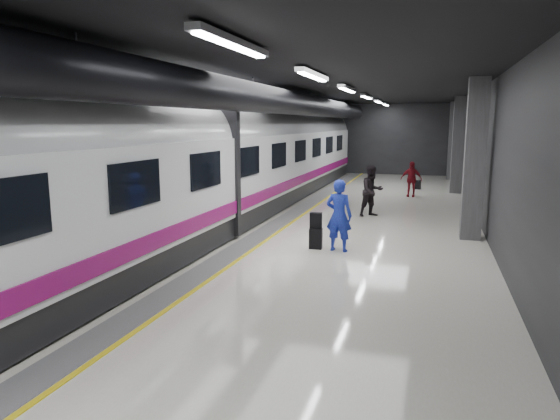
% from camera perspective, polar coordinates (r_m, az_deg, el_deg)
% --- Properties ---
extents(ground, '(40.00, 40.00, 0.00)m').
position_cam_1_polar(ground, '(13.77, 2.12, -3.81)').
color(ground, silver).
rests_on(ground, ground).
extents(platform_hall, '(10.02, 40.02, 4.51)m').
position_cam_1_polar(platform_hall, '(14.38, 2.08, 10.99)').
color(platform_hall, black).
rests_on(platform_hall, ground).
extents(train, '(3.05, 38.00, 4.05)m').
position_cam_1_polar(train, '(14.60, -10.29, 5.05)').
color(train, black).
rests_on(train, ground).
extents(traveler_main, '(0.73, 0.54, 1.86)m').
position_cam_1_polar(traveler_main, '(12.84, 6.75, -0.62)').
color(traveler_main, blue).
rests_on(traveler_main, ground).
extents(suitcase_main, '(0.35, 0.23, 0.54)m').
position_cam_1_polar(suitcase_main, '(13.14, 4.10, -3.28)').
color(suitcase_main, black).
rests_on(suitcase_main, ground).
extents(shoulder_bag, '(0.32, 0.19, 0.41)m').
position_cam_1_polar(shoulder_bag, '(13.07, 4.12, -1.20)').
color(shoulder_bag, black).
rests_on(shoulder_bag, suitcase_main).
extents(traveler_far_a, '(1.12, 1.09, 1.81)m').
position_cam_1_polar(traveler_far_a, '(17.89, 10.46, 2.16)').
color(traveler_far_a, black).
rests_on(traveler_far_a, ground).
extents(traveler_far_b, '(0.95, 0.44, 1.58)m').
position_cam_1_polar(traveler_far_b, '(23.16, 14.76, 3.43)').
color(traveler_far_b, maroon).
rests_on(traveler_far_b, ground).
extents(suitcase_far, '(0.34, 0.26, 0.45)m').
position_cam_1_polar(suitcase_far, '(25.96, 15.44, 2.81)').
color(suitcase_far, black).
rests_on(suitcase_far, ground).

